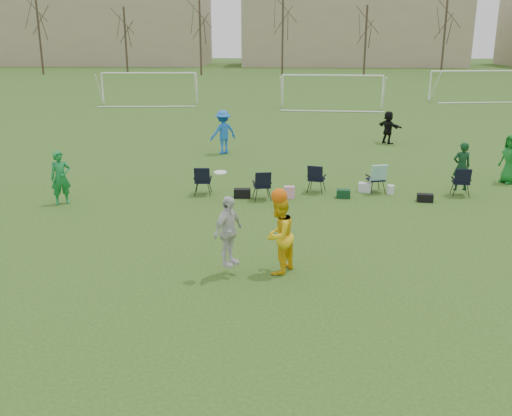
# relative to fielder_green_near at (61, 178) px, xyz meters

# --- Properties ---
(ground) EXTENTS (260.00, 260.00, 0.00)m
(ground) POSITION_rel_fielder_green_near_xyz_m (6.45, -6.53, -0.86)
(ground) COLOR #2A4E18
(ground) RESTS_ON ground
(fielder_green_near) EXTENTS (0.75, 0.68, 1.72)m
(fielder_green_near) POSITION_rel_fielder_green_near_xyz_m (0.00, 0.00, 0.00)
(fielder_green_near) COLOR #167F36
(fielder_green_near) RESTS_ON ground
(fielder_blue) EXTENTS (1.46, 1.33, 1.97)m
(fielder_blue) POSITION_rel_fielder_green_near_xyz_m (4.27, 8.36, 0.13)
(fielder_blue) COLOR blue
(fielder_blue) RESTS_ON ground
(fielder_green_far) EXTENTS (0.85, 1.03, 1.79)m
(fielder_green_far) POSITION_rel_fielder_green_near_xyz_m (15.26, 3.52, 0.04)
(fielder_green_far) COLOR #147022
(fielder_green_far) RESTS_ON ground
(fielder_black) EXTENTS (1.25, 1.50, 1.61)m
(fielder_black) POSITION_rel_fielder_green_near_xyz_m (12.18, 11.33, -0.05)
(fielder_black) COLOR black
(fielder_black) RESTS_ON ground
(center_contest) EXTENTS (2.02, 1.27, 2.40)m
(center_contest) POSITION_rel_fielder_green_near_xyz_m (6.59, -5.23, 0.11)
(center_contest) COLOR silver
(center_contest) RESTS_ON ground
(sideline_setup) EXTENTS (9.33, 1.81, 1.79)m
(sideline_setup) POSITION_rel_fielder_green_near_xyz_m (9.21, 1.58, -0.33)
(sideline_setup) COLOR #0F381A
(sideline_setup) RESTS_ON ground
(goal_left) EXTENTS (7.39, 0.76, 2.46)m
(goal_left) POSITION_rel_fielder_green_near_xyz_m (-3.55, 27.47, 1.07)
(goal_left) COLOR white
(goal_left) RESTS_ON ground
(goal_mid) EXTENTS (7.40, 0.63, 2.46)m
(goal_mid) POSITION_rel_fielder_green_near_xyz_m (10.45, 25.47, 1.07)
(goal_mid) COLOR white
(goal_mid) RESTS_ON ground
(goal_right) EXTENTS (7.35, 1.14, 2.46)m
(goal_right) POSITION_rel_fielder_green_near_xyz_m (22.45, 31.47, 1.07)
(goal_right) COLOR white
(goal_right) RESTS_ON ground
(tree_line) EXTENTS (110.28, 3.28, 11.40)m
(tree_line) POSITION_rel_fielder_green_near_xyz_m (6.69, 63.32, 4.23)
(tree_line) COLOR #382B21
(tree_line) RESTS_ON ground
(building_row) EXTENTS (126.00, 16.00, 13.00)m
(building_row) POSITION_rel_fielder_green_near_xyz_m (13.18, 89.47, 5.13)
(building_row) COLOR tan
(building_row) RESTS_ON ground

